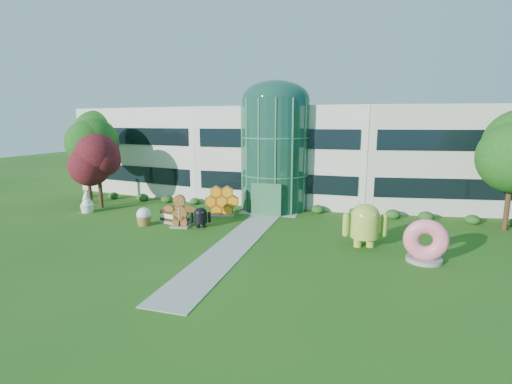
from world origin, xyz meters
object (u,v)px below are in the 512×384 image
(android_green, at_px, (365,222))
(donut, at_px, (425,240))
(android_black, at_px, (201,216))
(gingerbread, at_px, (180,211))

(android_green, relative_size, donut, 1.29)
(android_black, bearing_deg, donut, -31.05)
(android_green, relative_size, gingerbread, 1.20)
(donut, bearing_deg, android_black, 173.87)
(android_black, xyz_separation_m, gingerbread, (-1.54, -0.37, 0.36))
(android_black, distance_m, gingerbread, 1.62)
(android_green, distance_m, gingerbread, 13.45)
(android_green, distance_m, android_black, 11.96)
(android_green, xyz_separation_m, gingerbread, (-13.43, 0.66, -0.38))
(android_black, relative_size, donut, 0.71)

